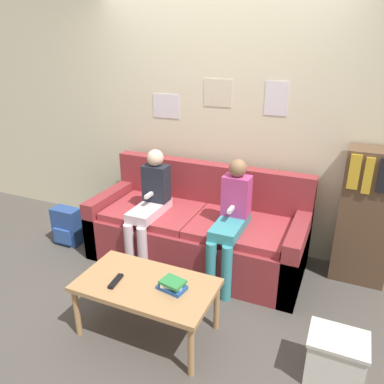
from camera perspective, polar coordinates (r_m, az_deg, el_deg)
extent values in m
plane|color=#4C4742|center=(3.47, -2.79, -14.44)|extent=(10.00, 10.00, 0.00)
cube|color=beige|center=(3.84, 4.01, 10.61)|extent=(8.00, 0.06, 2.60)
cube|color=silver|center=(4.01, -3.98, 12.93)|extent=(0.30, 0.00, 0.25)
cube|color=beige|center=(3.76, 3.95, 14.82)|extent=(0.29, 0.00, 0.26)
cube|color=silver|center=(3.61, 12.72, 13.72)|extent=(0.21, 0.00, 0.31)
cube|color=maroon|center=(3.73, 0.62, -7.45)|extent=(2.07, 0.85, 0.44)
cube|color=maroon|center=(3.83, 2.74, 0.97)|extent=(2.07, 0.14, 0.47)
cube|color=maroon|center=(4.12, -11.83, -3.66)|extent=(0.14, 0.85, 0.60)
cube|color=maroon|center=(3.48, 15.61, -9.20)|extent=(0.14, 0.85, 0.60)
cube|color=#A1343A|center=(3.76, -5.80, -2.90)|extent=(0.88, 0.69, 0.07)
cube|color=#A1343A|center=(3.45, 7.22, -5.41)|extent=(0.88, 0.69, 0.07)
cube|color=#AD7F51|center=(2.81, -7.00, -13.91)|extent=(1.00, 0.56, 0.04)
cylinder|color=#AD7F51|center=(3.02, -17.13, -17.14)|extent=(0.04, 0.04, 0.40)
cylinder|color=#AD7F51|center=(2.63, -0.15, -23.10)|extent=(0.04, 0.04, 0.40)
cylinder|color=#AD7F51|center=(3.31, -11.75, -12.64)|extent=(0.04, 0.04, 0.40)
cylinder|color=#AD7F51|center=(2.96, 3.77, -17.01)|extent=(0.04, 0.04, 0.40)
cylinder|color=silver|center=(3.57, -9.47, -8.63)|extent=(0.09, 0.09, 0.51)
cylinder|color=silver|center=(3.50, -7.51, -9.15)|extent=(0.09, 0.09, 0.51)
cube|color=silver|center=(3.59, -6.52, -2.75)|extent=(0.23, 0.53, 0.09)
cube|color=#1E232D|center=(3.63, -5.47, 1.37)|extent=(0.24, 0.16, 0.36)
sphere|color=beige|center=(3.55, -5.62, 5.21)|extent=(0.16, 0.16, 0.16)
cube|color=white|center=(3.54, -6.60, -0.50)|extent=(0.03, 0.12, 0.03)
cylinder|color=teal|center=(3.25, 2.89, -11.68)|extent=(0.09, 0.09, 0.51)
cylinder|color=teal|center=(3.21, 5.27, -12.21)|extent=(0.09, 0.09, 0.51)
cube|color=teal|center=(3.30, 5.82, -5.14)|extent=(0.23, 0.53, 0.09)
cube|color=#B73D7F|center=(3.33, 6.79, -0.55)|extent=(0.24, 0.16, 0.36)
sphere|color=#8C6647|center=(3.24, 7.00, 3.64)|extent=(0.16, 0.16, 0.16)
cube|color=white|center=(3.23, 5.94, -2.69)|extent=(0.03, 0.12, 0.03)
cube|color=black|center=(2.84, -11.55, -13.16)|extent=(0.06, 0.17, 0.02)
cube|color=#23519E|center=(2.72, -3.03, -14.33)|extent=(0.21, 0.16, 0.03)
cube|color=silver|center=(2.71, -2.97, -13.82)|extent=(0.17, 0.13, 0.02)
cube|color=#2D8442|center=(2.69, -2.96, -13.53)|extent=(0.18, 0.16, 0.02)
cube|color=brown|center=(3.64, 24.98, -3.46)|extent=(0.46, 0.31, 1.24)
cube|color=gold|center=(3.33, 23.49, 2.81)|extent=(0.09, 0.02, 0.30)
cube|color=gold|center=(3.34, 25.24, 2.23)|extent=(0.07, 0.02, 0.31)
cube|color=black|center=(3.34, 27.08, 2.21)|extent=(0.07, 0.02, 0.29)
cube|color=silver|center=(2.79, 20.97, -22.79)|extent=(0.35, 0.26, 0.32)
cube|color=beige|center=(2.68, 21.50, -20.16)|extent=(0.37, 0.28, 0.02)
cube|color=#284789|center=(4.27, -18.47, -4.91)|extent=(0.30, 0.16, 0.40)
cube|color=#3055A5|center=(4.25, -19.19, -6.41)|extent=(0.21, 0.03, 0.16)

